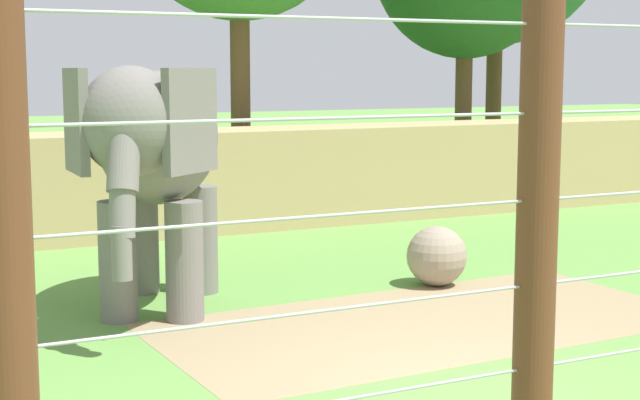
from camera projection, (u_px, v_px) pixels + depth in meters
name	position (u px, v px, depth m)	size (l,w,h in m)	color
ground_plane	(478.00, 395.00, 9.36)	(120.00, 120.00, 0.00)	#609342
dirt_patch	(428.00, 321.00, 12.10)	(6.81, 3.39, 0.01)	#937F5B
embankment_wall	(156.00, 183.00, 18.54)	(36.00, 1.80, 1.96)	tan
elephant	(155.00, 151.00, 12.32)	(2.89, 3.94, 3.18)	slate
enrichment_ball	(437.00, 256.00, 14.07)	(0.88, 0.88, 0.88)	gray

